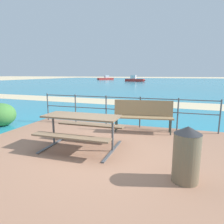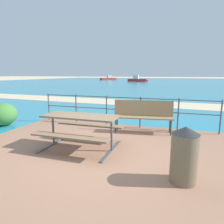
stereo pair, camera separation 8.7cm
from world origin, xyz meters
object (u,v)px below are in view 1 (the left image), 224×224
park_bench (143,113)px  boat_near (135,80)px  picnic_table (81,124)px  trash_bin (186,154)px  boat_far (106,78)px

park_bench → boat_near: (-8.73, 41.66, -0.16)m
picnic_table → trash_bin: (2.31, -0.88, -0.12)m
boat_near → boat_far: size_ratio=1.12×
park_bench → trash_bin: bearing=-75.4°
picnic_table → boat_near: bearing=99.4°
picnic_table → trash_bin: 2.47m
boat_near → boat_far: 15.94m
trash_bin → boat_far: boat_far is taller
park_bench → boat_near: bearing=93.4°
park_bench → boat_near: boat_near is taller
park_bench → boat_near: 42.57m
picnic_table → boat_near: size_ratio=0.35×
park_bench → trash_bin: (1.14, -2.69, -0.11)m
trash_bin → boat_far: size_ratio=0.20×
park_bench → picnic_table: bearing=-131.1°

